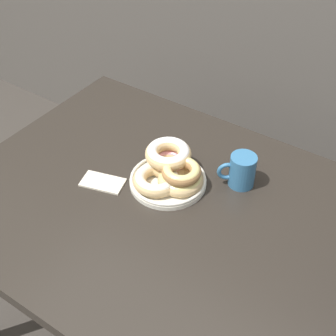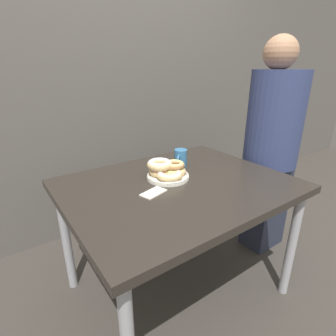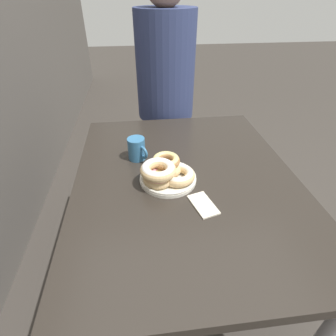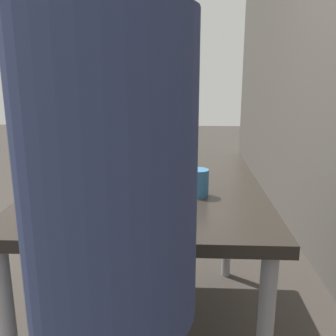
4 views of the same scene
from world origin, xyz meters
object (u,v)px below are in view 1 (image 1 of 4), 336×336
Objects in this scene: donut_plate at (169,171)px; coffee_mug at (241,170)px; napkin at (103,182)px; dining_table at (156,217)px.

donut_plate is 2.52× the size of coffee_mug.
donut_plate is at bearing 35.76° from napkin.
coffee_mug reaches higher than donut_plate.
dining_table is 8.20× the size of napkin.
donut_plate is 0.21m from coffee_mug.
napkin is at bearing -169.86° from dining_table.
coffee_mug is at bearing 49.63° from dining_table.
dining_table is 0.28m from coffee_mug.
donut_plate is 0.20m from napkin.
coffee_mug is 0.72× the size of napkin.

